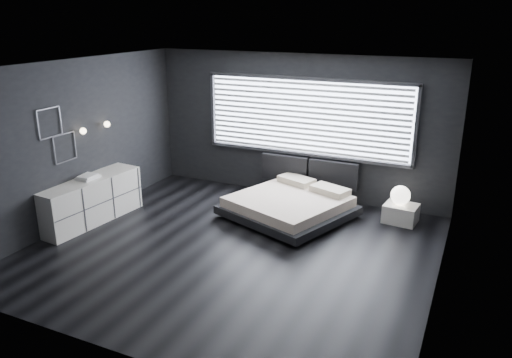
% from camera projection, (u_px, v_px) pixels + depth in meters
% --- Properties ---
extents(room, '(6.04, 6.00, 2.80)m').
position_uv_depth(room, '(232.00, 164.00, 7.36)').
color(room, black).
rests_on(room, ground).
extents(window, '(4.14, 0.09, 1.52)m').
position_uv_depth(window, '(306.00, 117.00, 9.53)').
color(window, white).
rests_on(window, ground).
extents(headboard, '(1.96, 0.16, 0.52)m').
position_uv_depth(headboard, '(309.00, 171.00, 9.77)').
color(headboard, black).
rests_on(headboard, ground).
extents(sconce_near, '(0.18, 0.11, 0.11)m').
position_uv_depth(sconce_near, '(83.00, 131.00, 8.49)').
color(sconce_near, silver).
rests_on(sconce_near, ground).
extents(sconce_far, '(0.18, 0.11, 0.11)m').
position_uv_depth(sconce_far, '(107.00, 124.00, 9.01)').
color(sconce_far, silver).
rests_on(sconce_far, ground).
extents(wall_art_upper, '(0.01, 0.48, 0.48)m').
position_uv_depth(wall_art_upper, '(50.00, 123.00, 7.93)').
color(wall_art_upper, '#47474C').
rests_on(wall_art_upper, ground).
extents(wall_art_lower, '(0.01, 0.48, 0.48)m').
position_uv_depth(wall_art_lower, '(65.00, 148.00, 8.30)').
color(wall_art_lower, '#47474C').
rests_on(wall_art_lower, ground).
extents(bed, '(2.46, 2.41, 0.50)m').
position_uv_depth(bed, '(290.00, 205.00, 8.96)').
color(bed, black).
rests_on(bed, ground).
extents(nightstand, '(0.60, 0.52, 0.33)m').
position_uv_depth(nightstand, '(401.00, 213.00, 8.77)').
color(nightstand, white).
rests_on(nightstand, ground).
extents(orb_lamp, '(0.34, 0.34, 0.34)m').
position_uv_depth(orb_lamp, '(400.00, 195.00, 8.68)').
color(orb_lamp, white).
rests_on(orb_lamp, nightstand).
extents(dresser, '(0.73, 2.01, 0.79)m').
position_uv_depth(dresser, '(90.00, 200.00, 8.73)').
color(dresser, white).
rests_on(dresser, ground).
extents(book_stack, '(0.28, 0.37, 0.07)m').
position_uv_depth(book_stack, '(88.00, 177.00, 8.60)').
color(book_stack, white).
rests_on(book_stack, dresser).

